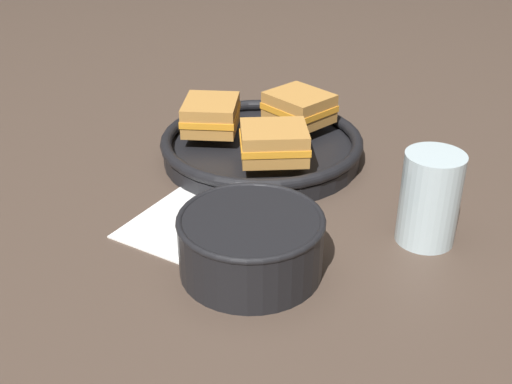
{
  "coord_description": "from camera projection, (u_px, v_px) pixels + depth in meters",
  "views": [
    {
      "loc": [
        0.47,
        -0.59,
        0.45
      ],
      "look_at": [
        0.04,
        0.0,
        0.04
      ],
      "focal_mm": 45.0,
      "sensor_mm": 36.0,
      "label": 1
    }
  ],
  "objects": [
    {
      "name": "ground_plane",
      "position": [
        234.0,
        210.0,
        0.88
      ],
      "size": [
        4.0,
        4.0,
        0.0
      ],
      "primitive_type": "plane",
      "color": "#47382D"
    },
    {
      "name": "napkin",
      "position": [
        213.0,
        227.0,
        0.83
      ],
      "size": [
        0.22,
        0.19,
        0.0
      ],
      "color": "white",
      "rests_on": "ground_plane"
    },
    {
      "name": "soup_bowl",
      "position": [
        251.0,
        241.0,
        0.73
      ],
      "size": [
        0.17,
        0.17,
        0.07
      ],
      "color": "black",
      "rests_on": "ground_plane"
    },
    {
      "name": "spoon",
      "position": [
        232.0,
        231.0,
        0.81
      ],
      "size": [
        0.14,
        0.09,
        0.01
      ],
      "rotation": [
        0.0,
        0.0,
        -0.51
      ],
      "color": "#B7B7BC",
      "rests_on": "napkin"
    },
    {
      "name": "skillet",
      "position": [
        262.0,
        147.0,
        1.0
      ],
      "size": [
        0.31,
        0.31,
        0.04
      ],
      "color": "black",
      "rests_on": "ground_plane"
    },
    {
      "name": "sandwich_near_left",
      "position": [
        211.0,
        115.0,
        1.0
      ],
      "size": [
        0.12,
        0.13,
        0.05
      ],
      "rotation": [
        0.0,
        0.0,
        5.26
      ],
      "color": "#B27A38",
      "rests_on": "skillet"
    },
    {
      "name": "sandwich_near_right",
      "position": [
        275.0,
        143.0,
        0.91
      ],
      "size": [
        0.13,
        0.13,
        0.05
      ],
      "rotation": [
        0.0,
        0.0,
        6.97
      ],
      "color": "#B27A38",
      "rests_on": "skillet"
    },
    {
      "name": "sandwich_far_left",
      "position": [
        299.0,
        107.0,
        1.03
      ],
      "size": [
        0.11,
        0.1,
        0.05
      ],
      "rotation": [
        0.0,
        0.0,
        9.23
      ],
      "color": "#B27A38",
      "rests_on": "skillet"
    },
    {
      "name": "drinking_glass",
      "position": [
        430.0,
        198.0,
        0.78
      ],
      "size": [
        0.07,
        0.07,
        0.12
      ],
      "color": "silver",
      "rests_on": "ground_plane"
    }
  ]
}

